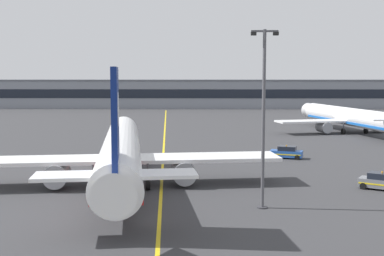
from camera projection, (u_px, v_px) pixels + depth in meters
ground_plane at (135, 221)px, 39.68m from camera, size 400.00×400.00×0.00m
taxiway_centreline at (163, 158)px, 69.51m from camera, size 11.61×179.66×0.01m
airliner_foreground at (121, 153)px, 51.41m from camera, size 32.35×41.46×11.65m
airliner_background at (350, 117)px, 97.77m from camera, size 28.58×36.36×10.33m
apron_lamp_post at (264, 116)px, 42.74m from camera, size 2.24×0.90×14.77m
service_car_nearest at (382, 182)px, 50.35m from camera, size 4.53×3.70×1.79m
service_car_fourth at (286, 153)px, 68.90m from camera, size 4.55×3.04×1.79m
safety_cone_by_nose_gear at (151, 157)px, 68.25m from camera, size 0.44×0.44×0.55m
terminal_building at (215, 94)px, 169.80m from camera, size 163.23×12.40×9.24m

